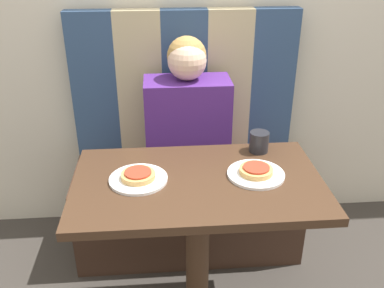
{
  "coord_description": "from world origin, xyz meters",
  "views": [
    {
      "loc": [
        -0.14,
        -1.42,
        1.65
      ],
      "look_at": [
        0.0,
        0.29,
        0.78
      ],
      "focal_mm": 40.0,
      "sensor_mm": 36.0,
      "label": 1
    }
  ],
  "objects": [
    {
      "name": "drinking_cup",
      "position": [
        0.29,
        0.22,
        0.82
      ],
      "size": [
        0.08,
        0.08,
        0.09
      ],
      "color": "#232328",
      "rests_on": "dining_table"
    },
    {
      "name": "plate_right",
      "position": [
        0.23,
        0.01,
        0.78
      ],
      "size": [
        0.23,
        0.23,
        0.01
      ],
      "color": "white",
      "rests_on": "dining_table"
    },
    {
      "name": "booth_seat",
      "position": [
        0.0,
        0.58,
        0.25
      ],
      "size": [
        1.21,
        0.52,
        0.5
      ],
      "color": "#382319",
      "rests_on": "ground_plane"
    },
    {
      "name": "person",
      "position": [
        0.0,
        0.58,
        0.82
      ],
      "size": [
        0.43,
        0.23,
        0.7
      ],
      "color": "#4C237A",
      "rests_on": "booth_seat"
    },
    {
      "name": "dining_table",
      "position": [
        0.0,
        0.0,
        0.65
      ],
      "size": [
        0.98,
        0.59,
        0.77
      ],
      "color": "#422B1C",
      "rests_on": "ground_plane"
    },
    {
      "name": "wall_back",
      "position": [
        0.0,
        0.89,
        1.3
      ],
      "size": [
        7.0,
        0.05,
        2.6
      ],
      "color": "beige",
      "rests_on": "ground_plane"
    },
    {
      "name": "booth_backrest",
      "position": [
        0.0,
        0.8,
        0.89
      ],
      "size": [
        1.21,
        0.08,
        0.79
      ],
      "color": "navy",
      "rests_on": "booth_seat"
    },
    {
      "name": "plate_left",
      "position": [
        -0.23,
        0.01,
        0.78
      ],
      "size": [
        0.23,
        0.23,
        0.01
      ],
      "color": "white",
      "rests_on": "dining_table"
    },
    {
      "name": "pizza_right",
      "position": [
        0.23,
        0.01,
        0.8
      ],
      "size": [
        0.13,
        0.13,
        0.03
      ],
      "color": "tan",
      "rests_on": "plate_right"
    },
    {
      "name": "pizza_left",
      "position": [
        -0.23,
        0.01,
        0.8
      ],
      "size": [
        0.13,
        0.13,
        0.03
      ],
      "color": "tan",
      "rests_on": "plate_left"
    }
  ]
}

